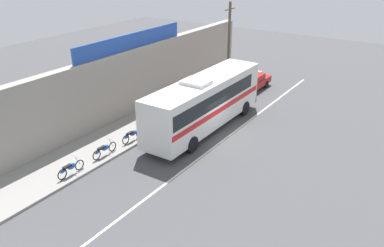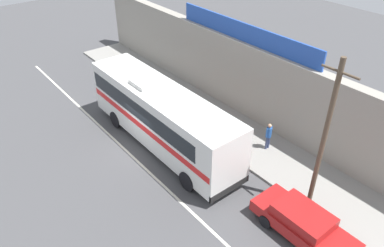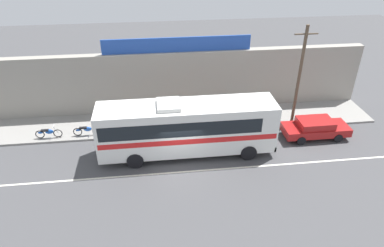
% 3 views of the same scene
% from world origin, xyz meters
% --- Properties ---
extents(ground_plane, '(70.00, 70.00, 0.00)m').
position_xyz_m(ground_plane, '(0.00, 0.00, 0.00)').
color(ground_plane, '#444447').
extents(sidewalk_slab, '(30.00, 3.60, 0.14)m').
position_xyz_m(sidewalk_slab, '(0.00, 5.20, 0.07)').
color(sidewalk_slab, gray).
rests_on(sidewalk_slab, ground_plane).
extents(storefront_facade, '(30.00, 0.70, 4.80)m').
position_xyz_m(storefront_facade, '(0.00, 7.35, 2.40)').
color(storefront_facade, gray).
rests_on(storefront_facade, ground_plane).
extents(storefront_billboard, '(11.00, 0.12, 1.10)m').
position_xyz_m(storefront_billboard, '(0.41, 7.35, 5.35)').
color(storefront_billboard, '#234CAD').
rests_on(storefront_billboard, storefront_facade).
extents(road_center_stripe, '(30.00, 0.14, 0.01)m').
position_xyz_m(road_center_stripe, '(0.00, -0.80, 0.00)').
color(road_center_stripe, silver).
rests_on(road_center_stripe, ground_plane).
extents(intercity_bus, '(11.20, 2.62, 3.78)m').
position_xyz_m(intercity_bus, '(0.38, 1.18, 2.07)').
color(intercity_bus, silver).
rests_on(intercity_bus, ground_plane).
extents(parked_car, '(4.56, 1.89, 1.37)m').
position_xyz_m(parked_car, '(9.58, 2.06, 0.74)').
color(parked_car, maroon).
rests_on(parked_car, ground_plane).
extents(utility_pole, '(1.60, 0.22, 7.32)m').
position_xyz_m(utility_pole, '(8.62, 3.91, 3.93)').
color(utility_pole, brown).
rests_on(utility_pole, sidewalk_slab).
extents(motorcycle_orange, '(1.92, 0.56, 0.94)m').
position_xyz_m(motorcycle_orange, '(-3.92, 3.91, 0.57)').
color(motorcycle_orange, black).
rests_on(motorcycle_orange, sidewalk_slab).
extents(motorcycle_purple, '(1.92, 0.56, 0.94)m').
position_xyz_m(motorcycle_purple, '(-6.37, 3.96, 0.57)').
color(motorcycle_purple, black).
rests_on(motorcycle_purple, sidewalk_slab).
extents(motorcycle_green, '(1.82, 0.56, 0.94)m').
position_xyz_m(motorcycle_green, '(-8.96, 3.92, 0.57)').
color(motorcycle_green, black).
rests_on(motorcycle_green, sidewalk_slab).
extents(pedestrian_near_shop, '(0.30, 0.48, 1.63)m').
position_xyz_m(pedestrian_near_shop, '(4.58, 5.49, 1.08)').
color(pedestrian_near_shop, navy).
rests_on(pedestrian_near_shop, sidewalk_slab).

